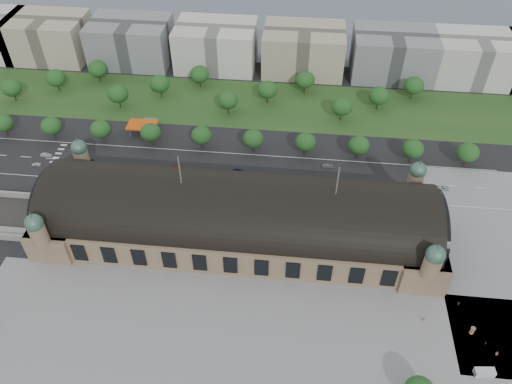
# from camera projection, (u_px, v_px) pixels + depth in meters

# --- Properties ---
(ground) EXTENTS (900.00, 900.00, 0.00)m
(ground) POSITION_uv_depth(u_px,v_px,m) (238.00, 235.00, 194.51)
(ground) COLOR black
(ground) RESTS_ON ground
(station) EXTENTS (150.00, 48.40, 44.30)m
(station) POSITION_uv_depth(u_px,v_px,m) (238.00, 217.00, 187.52)
(station) COLOR #907859
(station) RESTS_ON ground
(plaza_south) EXTENTS (190.00, 48.00, 0.12)m
(plaza_south) POSITION_uv_depth(u_px,v_px,m) (251.00, 338.00, 161.67)
(plaza_south) COLOR gray
(plaza_south) RESTS_ON ground
(plaza_east) EXTENTS (56.00, 100.00, 0.12)m
(plaza_east) POSITION_uv_depth(u_px,v_px,m) (511.00, 256.00, 186.65)
(plaza_east) COLOR gray
(plaza_east) RESTS_ON ground
(road_slab) EXTENTS (260.00, 26.00, 0.10)m
(road_slab) POSITION_uv_depth(u_px,v_px,m) (205.00, 169.00, 223.75)
(road_slab) COLOR black
(road_slab) RESTS_ON ground
(grass_belt) EXTENTS (300.00, 45.00, 0.10)m
(grass_belt) POSITION_uv_depth(u_px,v_px,m) (233.00, 103.00, 263.46)
(grass_belt) COLOR #244A1D
(grass_belt) RESTS_ON ground
(petrol_station) EXTENTS (14.00, 13.00, 5.05)m
(petrol_station) POSITION_uv_depth(u_px,v_px,m) (147.00, 124.00, 244.22)
(petrol_station) COLOR #E04D0D
(petrol_station) RESTS_ON ground
(office_1) EXTENTS (45.00, 32.00, 24.00)m
(office_1) POSITION_uv_depth(u_px,v_px,m) (48.00, 37.00, 293.24)
(office_1) COLOR #B4A68E
(office_1) RESTS_ON ground
(office_2) EXTENTS (45.00, 32.00, 24.00)m
(office_2) POSITION_uv_depth(u_px,v_px,m) (131.00, 41.00, 289.42)
(office_2) COLOR gray
(office_2) RESTS_ON ground
(office_3) EXTENTS (45.00, 32.00, 24.00)m
(office_3) POSITION_uv_depth(u_px,v_px,m) (216.00, 46.00, 285.60)
(office_3) COLOR silver
(office_3) RESTS_ON ground
(office_4) EXTENTS (45.00, 32.00, 24.00)m
(office_4) POSITION_uv_depth(u_px,v_px,m) (303.00, 50.00, 281.78)
(office_4) COLOR #B4A68E
(office_4) RESTS_ON ground
(office_5) EXTENTS (45.00, 32.00, 24.00)m
(office_5) POSITION_uv_depth(u_px,v_px,m) (393.00, 54.00, 277.96)
(office_5) COLOR gray
(office_5) RESTS_ON ground
(office_6) EXTENTS (45.00, 32.00, 24.00)m
(office_6) POSITION_uv_depth(u_px,v_px,m) (476.00, 58.00, 274.53)
(office_6) COLOR silver
(office_6) RESTS_ON ground
(tree_row_0) EXTENTS (9.60, 9.60, 11.52)m
(tree_row_0) POSITION_uv_depth(u_px,v_px,m) (3.00, 123.00, 237.27)
(tree_row_0) COLOR #2D2116
(tree_row_0) RESTS_ON ground
(tree_row_1) EXTENTS (9.60, 9.60, 11.52)m
(tree_row_1) POSITION_uv_depth(u_px,v_px,m) (51.00, 126.00, 235.44)
(tree_row_1) COLOR #2D2116
(tree_row_1) RESTS_ON ground
(tree_row_2) EXTENTS (9.60, 9.60, 11.52)m
(tree_row_2) POSITION_uv_depth(u_px,v_px,m) (101.00, 129.00, 233.60)
(tree_row_2) COLOR #2D2116
(tree_row_2) RESTS_ON ground
(tree_row_3) EXTENTS (9.60, 9.60, 11.52)m
(tree_row_3) POSITION_uv_depth(u_px,v_px,m) (151.00, 132.00, 231.77)
(tree_row_3) COLOR #2D2116
(tree_row_3) RESTS_ON ground
(tree_row_4) EXTENTS (9.60, 9.60, 11.52)m
(tree_row_4) POSITION_uv_depth(u_px,v_px,m) (201.00, 135.00, 229.94)
(tree_row_4) COLOR #2D2116
(tree_row_4) RESTS_ON ground
(tree_row_5) EXTENTS (9.60, 9.60, 11.52)m
(tree_row_5) POSITION_uv_depth(u_px,v_px,m) (253.00, 139.00, 228.10)
(tree_row_5) COLOR #2D2116
(tree_row_5) RESTS_ON ground
(tree_row_6) EXTENTS (9.60, 9.60, 11.52)m
(tree_row_6) POSITION_uv_depth(u_px,v_px,m) (306.00, 142.00, 226.27)
(tree_row_6) COLOR #2D2116
(tree_row_6) RESTS_ON ground
(tree_row_7) EXTENTS (9.60, 9.60, 11.52)m
(tree_row_7) POSITION_uv_depth(u_px,v_px,m) (359.00, 145.00, 224.43)
(tree_row_7) COLOR #2D2116
(tree_row_7) RESTS_ON ground
(tree_row_8) EXTENTS (9.60, 9.60, 11.52)m
(tree_row_8) POSITION_uv_depth(u_px,v_px,m) (413.00, 149.00, 222.60)
(tree_row_8) COLOR #2D2116
(tree_row_8) RESTS_ON ground
(tree_row_9) EXTENTS (9.60, 9.60, 11.52)m
(tree_row_9) POSITION_uv_depth(u_px,v_px,m) (468.00, 152.00, 220.77)
(tree_row_9) COLOR #2D2116
(tree_row_9) RESTS_ON ground
(tree_belt_0) EXTENTS (10.40, 10.40, 12.48)m
(tree_belt_0) POSITION_uv_depth(u_px,v_px,m) (11.00, 88.00, 259.48)
(tree_belt_0) COLOR #2D2116
(tree_belt_0) RESTS_ON ground
(tree_belt_1) EXTENTS (10.40, 10.40, 12.48)m
(tree_belt_1) POSITION_uv_depth(u_px,v_px,m) (56.00, 78.00, 266.78)
(tree_belt_1) COLOR #2D2116
(tree_belt_1) RESTS_ON ground
(tree_belt_2) EXTENTS (10.40, 10.40, 12.48)m
(tree_belt_2) POSITION_uv_depth(u_px,v_px,m) (98.00, 69.00, 274.08)
(tree_belt_2) COLOR #2D2116
(tree_belt_2) RESTS_ON ground
(tree_belt_3) EXTENTS (10.40, 10.40, 12.48)m
(tree_belt_3) POSITION_uv_depth(u_px,v_px,m) (118.00, 94.00, 255.13)
(tree_belt_3) COLOR #2D2116
(tree_belt_3) RESTS_ON ground
(tree_belt_4) EXTENTS (10.40, 10.40, 12.48)m
(tree_belt_4) POSITION_uv_depth(u_px,v_px,m) (160.00, 84.00, 262.42)
(tree_belt_4) COLOR #2D2116
(tree_belt_4) RESTS_ON ground
(tree_belt_5) EXTENTS (10.40, 10.40, 12.48)m
(tree_belt_5) POSITION_uv_depth(u_px,v_px,m) (200.00, 74.00, 269.72)
(tree_belt_5) COLOR #2D2116
(tree_belt_5) RESTS_ON ground
(tree_belt_6) EXTENTS (10.40, 10.40, 12.48)m
(tree_belt_6) POSITION_uv_depth(u_px,v_px,m) (228.00, 100.00, 250.77)
(tree_belt_6) COLOR #2D2116
(tree_belt_6) RESTS_ON ground
(tree_belt_7) EXTENTS (10.40, 10.40, 12.48)m
(tree_belt_7) POSITION_uv_depth(u_px,v_px,m) (268.00, 90.00, 258.07)
(tree_belt_7) COLOR #2D2116
(tree_belt_7) RESTS_ON ground
(tree_belt_8) EXTENTS (10.40, 10.40, 12.48)m
(tree_belt_8) POSITION_uv_depth(u_px,v_px,m) (305.00, 80.00, 265.37)
(tree_belt_8) COLOR #2D2116
(tree_belt_8) RESTS_ON ground
(tree_belt_9) EXTENTS (10.40, 10.40, 12.48)m
(tree_belt_9) POSITION_uv_depth(u_px,v_px,m) (342.00, 107.00, 246.42)
(tree_belt_9) COLOR #2D2116
(tree_belt_9) RESTS_ON ground
(tree_belt_10) EXTENTS (10.40, 10.40, 12.48)m
(tree_belt_10) POSITION_uv_depth(u_px,v_px,m) (379.00, 96.00, 253.71)
(tree_belt_10) COLOR #2D2116
(tree_belt_10) RESTS_ON ground
(tree_belt_11) EXTENTS (10.40, 10.40, 12.48)m
(tree_belt_11) POSITION_uv_depth(u_px,v_px,m) (414.00, 86.00, 261.01)
(tree_belt_11) COLOR #2D2116
(tree_belt_11) RESTS_ON ground
(traffic_car_0) EXTENTS (4.21, 1.93, 1.40)m
(traffic_car_0) POSITION_uv_depth(u_px,v_px,m) (36.00, 164.00, 225.19)
(traffic_car_0) COLOR silver
(traffic_car_0) RESTS_ON ground
(traffic_car_1) EXTENTS (5.13, 2.20, 1.64)m
(traffic_car_1) POSITION_uv_depth(u_px,v_px,m) (46.00, 155.00, 229.94)
(traffic_car_1) COLOR gray
(traffic_car_1) RESTS_ON ground
(traffic_car_2) EXTENTS (5.44, 2.92, 1.45)m
(traffic_car_2) POSITION_uv_depth(u_px,v_px,m) (88.00, 161.00, 226.68)
(traffic_car_2) COLOR black
(traffic_car_2) RESTS_ON ground
(traffic_car_3) EXTENTS (4.61, 2.20, 1.30)m
(traffic_car_3) POSITION_uv_depth(u_px,v_px,m) (177.00, 167.00, 224.01)
(traffic_car_3) COLOR maroon
(traffic_car_3) RESTS_ON ground
(traffic_car_4) EXTENTS (4.00, 1.86, 1.32)m
(traffic_car_4) POSITION_uv_depth(u_px,v_px,m) (237.00, 170.00, 222.36)
(traffic_car_4) COLOR #1B1844
(traffic_car_4) RESTS_ON ground
(traffic_car_5) EXTENTS (5.12, 2.17, 1.64)m
(traffic_car_5) POSITION_uv_depth(u_px,v_px,m) (328.00, 166.00, 224.21)
(traffic_car_5) COLOR #52565A
(traffic_car_5) RESTS_ON ground
(traffic_car_6) EXTENTS (4.95, 2.59, 1.33)m
(traffic_car_6) POSITION_uv_depth(u_px,v_px,m) (443.00, 188.00, 213.64)
(traffic_car_6) COLOR #BDBCBF
(traffic_car_6) RESTS_ON ground
(parked_car_0) EXTENTS (4.16, 3.16, 1.31)m
(parked_car_0) POSITION_uv_depth(u_px,v_px,m) (85.00, 179.00, 217.70)
(parked_car_0) COLOR black
(parked_car_0) RESTS_ON ground
(parked_car_1) EXTENTS (4.95, 4.42, 1.27)m
(parked_car_1) POSITION_uv_depth(u_px,v_px,m) (73.00, 179.00, 217.71)
(parked_car_1) COLOR maroon
(parked_car_1) RESTS_ON ground
(parked_car_2) EXTENTS (5.69, 4.09, 1.53)m
(parked_car_2) POSITION_uv_depth(u_px,v_px,m) (126.00, 183.00, 215.70)
(parked_car_2) COLOR #1A1743
(parked_car_2) RESTS_ON ground
(parked_car_3) EXTENTS (4.07, 3.75, 1.35)m
(parked_car_3) POSITION_uv_depth(u_px,v_px,m) (172.00, 186.00, 214.63)
(parked_car_3) COLOR slate
(parked_car_3) RESTS_ON ground
(parked_car_4) EXTENTS (4.12, 3.04, 1.30)m
(parked_car_4) POSITION_uv_depth(u_px,v_px,m) (154.00, 184.00, 215.36)
(parked_car_4) COLOR silver
(parked_car_4) RESTS_ON ground
(parked_car_5) EXTENTS (5.07, 4.31, 1.29)m
(parked_car_5) POSITION_uv_depth(u_px,v_px,m) (140.00, 183.00, 215.84)
(parked_car_5) COLOR gray
(parked_car_5) RESTS_ON ground
(parked_car_6) EXTENTS (4.66, 4.21, 1.30)m
(parked_car_6) POSITION_uv_depth(u_px,v_px,m) (180.00, 186.00, 214.48)
(parked_car_6) COLOR black
(parked_car_6) RESTS_ON ground
(bus_west) EXTENTS (12.96, 3.69, 3.57)m
(bus_west) POSITION_uv_depth(u_px,v_px,m) (189.00, 182.00, 214.89)
(bus_west) COLOR red
(bus_west) RESTS_ON ground
(bus_mid) EXTENTS (11.65, 2.90, 3.23)m
(bus_mid) POSITION_uv_depth(u_px,v_px,m) (292.00, 183.00, 214.34)
(bus_mid) COLOR silver
(bus_mid) RESTS_ON ground
(bus_east) EXTENTS (12.61, 3.62, 3.47)m
(bus_east) POSITION_uv_depth(u_px,v_px,m) (305.00, 190.00, 211.10)
(bus_east) COLOR silver
(bus_east) RESTS_ON ground
(van_south) EXTENTS (6.27, 3.00, 2.63)m
(van_south) POSITION_uv_depth(u_px,v_px,m) (483.00, 373.00, 151.59)
(van_south) COLOR silver
(van_south) RESTS_ON ground
(advertising_column) EXTENTS (1.58, 1.58, 3.00)m
(advertising_column) POSITION_uv_depth(u_px,v_px,m) (472.00, 331.00, 161.86)
(advertising_column) COLOR #C73146
(advertising_column) RESTS_ON ground
(pedestrian_0) EXTENTS (0.87, 0.59, 1.64)m
(pedestrian_0) POSITION_uv_depth(u_px,v_px,m) (423.00, 320.00, 165.69)
(pedestrian_0) COLOR gray
(pedestrian_0) RESTS_ON ground
(pedestrian_1) EXTENTS (0.63, 0.76, 1.78)m
(pedestrian_1) POSITION_uv_depth(u_px,v_px,m) (486.00, 343.00, 159.29)
(pedestrian_1) COLOR gray
(pedestrian_1) RESTS_ON ground
(pedestrian_2) EXTENTS (0.78, 0.93, 1.66)m
(pedestrian_2) POSITION_uv_depth(u_px,v_px,m) (459.00, 303.00, 170.40)
(pedestrian_2) COLOR gray
(pedestrian_2) RESTS_ON ground
(pedestrian_3) EXTENTS (1.16, 0.75, 1.83)m
(pedestrian_3) POSITION_uv_depth(u_px,v_px,m) (476.00, 376.00, 151.10)
(pedestrian_3) COLOR gray
(pedestrian_3) RESTS_ON ground
(pedestrian_5) EXTENTS (0.99, 1.05, 1.89)m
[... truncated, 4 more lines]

